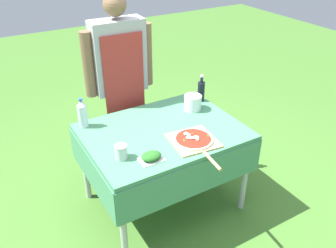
# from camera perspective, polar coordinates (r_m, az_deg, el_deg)

# --- Properties ---
(ground_plane) EXTENTS (12.00, 12.00, 0.00)m
(ground_plane) POSITION_cam_1_polar(r_m,az_deg,el_deg) (3.25, -0.72, -12.35)
(ground_plane) COLOR #477A2D
(prep_table) EXTENTS (1.23, 0.94, 0.75)m
(prep_table) POSITION_cam_1_polar(r_m,az_deg,el_deg) (2.84, -0.80, -2.51)
(prep_table) COLOR #478960
(prep_table) RESTS_ON ground
(person_cook) EXTENTS (0.63, 0.22, 1.69)m
(person_cook) POSITION_cam_1_polar(r_m,az_deg,el_deg) (3.20, -7.73, 7.94)
(person_cook) COLOR #333D56
(person_cook) RESTS_ON ground
(pizza_on_peel) EXTENTS (0.36, 0.57, 0.05)m
(pizza_on_peel) POSITION_cam_1_polar(r_m,az_deg,el_deg) (2.64, 4.18, -2.64)
(pizza_on_peel) COLOR tan
(pizza_on_peel) RESTS_ON prep_table
(oil_bottle) EXTENTS (0.06, 0.06, 0.25)m
(oil_bottle) POSITION_cam_1_polar(r_m,az_deg,el_deg) (3.21, 5.33, 5.32)
(oil_bottle) COLOR black
(oil_bottle) RESTS_ON prep_table
(water_bottle) EXTENTS (0.08, 0.08, 0.25)m
(water_bottle) POSITION_cam_1_polar(r_m,az_deg,el_deg) (2.86, -13.57, 1.65)
(water_bottle) COLOR silver
(water_bottle) RESTS_ON prep_table
(herb_container) EXTENTS (0.17, 0.13, 0.06)m
(herb_container) POSITION_cam_1_polar(r_m,az_deg,el_deg) (2.45, -2.70, -5.24)
(herb_container) COLOR silver
(herb_container) RESTS_ON prep_table
(mixing_tub) EXTENTS (0.15, 0.15, 0.13)m
(mixing_tub) POSITION_cam_1_polar(r_m,az_deg,el_deg) (3.07, 3.99, 3.46)
(mixing_tub) COLOR silver
(mixing_tub) RESTS_ON prep_table
(sauce_jar) EXTENTS (0.09, 0.09, 0.10)m
(sauce_jar) POSITION_cam_1_polar(r_m,az_deg,el_deg) (2.47, -7.52, -4.56)
(sauce_jar) COLOR silver
(sauce_jar) RESTS_ON prep_table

